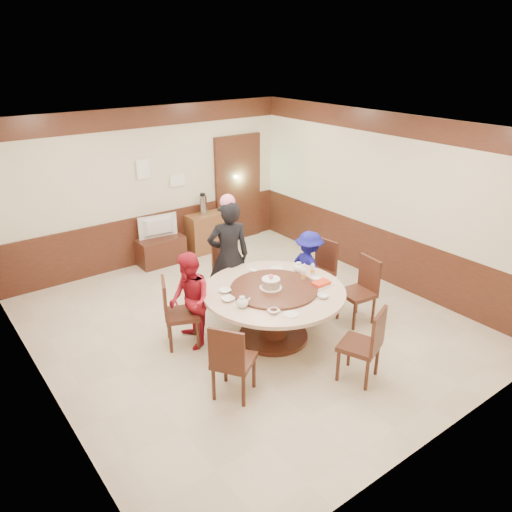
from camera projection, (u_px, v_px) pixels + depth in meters
room at (247, 256)px, 6.86m from camera, size 6.00×6.04×2.84m
banquet_table at (274, 304)px, 6.73m from camera, size 1.91×1.91×0.78m
chair_0 at (318, 282)px, 7.87m from camera, size 0.51×0.50×0.97m
chair_1 at (231, 281)px, 7.89m from camera, size 0.49×0.50×0.97m
chair_2 at (181, 324)px, 6.69m from camera, size 0.58×0.58×0.97m
chair_3 at (233, 372)px, 5.71m from camera, size 0.61×0.61×0.97m
chair_4 at (360, 357)px, 5.99m from camera, size 0.57×0.58×0.97m
chair_5 at (357, 302)px, 7.26m from camera, size 0.50×0.49×0.97m
person_standing at (229, 256)px, 7.39m from camera, size 0.74×0.61×1.73m
person_red at (190, 301)px, 6.54m from camera, size 0.63×0.74×1.32m
person_blue at (309, 268)px, 7.66m from camera, size 0.47×0.78×1.18m
birthday_cake at (271, 283)px, 6.60m from camera, size 0.30×0.30×0.20m
teapot_left at (242, 303)px, 6.18m from camera, size 0.17×0.15×0.13m
teapot_right at (298, 268)px, 7.14m from camera, size 0.17×0.15×0.13m
bowl_0 at (225, 291)px, 6.57m from camera, size 0.16×0.16×0.04m
bowl_1 at (323, 296)px, 6.43m from camera, size 0.15×0.15×0.05m
bowl_2 at (274, 311)px, 6.07m from camera, size 0.14×0.14×0.04m
bowl_3 at (316, 279)px, 6.90m from camera, size 0.15×0.15×0.05m
bowl_4 at (228, 299)px, 6.35m from camera, size 0.17×0.17×0.04m
bowl_5 at (254, 270)px, 7.16m from camera, size 0.13×0.13×0.04m
saucer_near at (291, 314)px, 6.03m from camera, size 0.18×0.18×0.01m
saucer_far at (277, 268)px, 7.26m from camera, size 0.18×0.18×0.01m
shrimp_platter at (321, 284)px, 6.74m from camera, size 0.30×0.20×0.06m
bottle_0 at (304, 275)px, 6.87m from camera, size 0.06×0.06×0.16m
bottle_1 at (312, 270)px, 7.03m from camera, size 0.06×0.06×0.16m
tv_stand at (161, 251)px, 9.20m from camera, size 0.85×0.45×0.50m
television at (159, 227)px, 9.02m from camera, size 0.73×0.18×0.42m
side_cabinet at (207, 232)px, 9.74m from camera, size 0.80×0.40×0.75m
thermos at (203, 205)px, 9.48m from camera, size 0.15×0.15×0.38m
notice_left at (143, 169)px, 8.70m from camera, size 0.25×0.00×0.35m
notice_right at (178, 180)px, 9.18m from camera, size 0.30×0.00×0.22m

